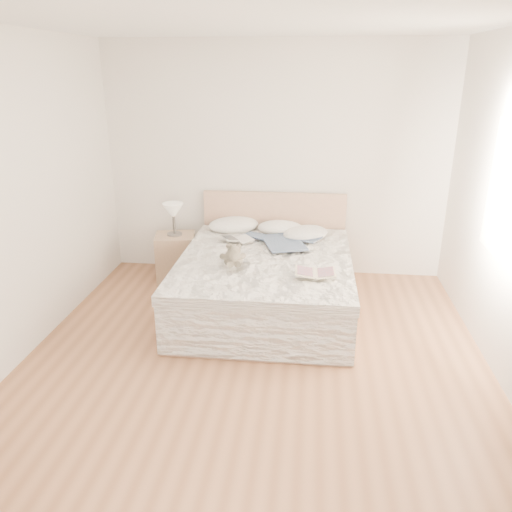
% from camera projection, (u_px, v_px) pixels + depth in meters
% --- Properties ---
extents(floor, '(4.00, 4.50, 0.00)m').
position_uv_depth(floor, '(252.00, 369.00, 4.21)').
color(floor, brown).
rests_on(floor, ground).
extents(ceiling, '(4.00, 4.50, 0.00)m').
position_uv_depth(ceiling, '(251.00, 15.00, 3.26)').
color(ceiling, white).
rests_on(ceiling, ground).
extents(wall_back, '(4.00, 0.02, 2.70)m').
position_uv_depth(wall_back, '(275.00, 162.00, 5.82)').
color(wall_back, silver).
rests_on(wall_back, ground).
extents(wall_front, '(4.00, 0.02, 2.70)m').
position_uv_depth(wall_front, '(170.00, 401.00, 1.64)').
color(wall_front, silver).
rests_on(wall_front, ground).
extents(wall_left, '(0.02, 4.50, 2.70)m').
position_uv_depth(wall_left, '(1.00, 207.00, 3.95)').
color(wall_left, silver).
rests_on(wall_left, ground).
extents(bed, '(1.72, 2.14, 1.00)m').
position_uv_depth(bed, '(266.00, 280.00, 5.21)').
color(bed, tan).
rests_on(bed, floor).
extents(nightstand, '(0.52, 0.48, 0.56)m').
position_uv_depth(nightstand, '(176.00, 258.00, 5.89)').
color(nightstand, '#9D8061').
rests_on(nightstand, floor).
extents(table_lamp, '(0.25, 0.25, 0.38)m').
position_uv_depth(table_lamp, '(173.00, 212.00, 5.70)').
color(table_lamp, '#534D47').
rests_on(table_lamp, nightstand).
extents(pillow_left, '(0.70, 0.59, 0.18)m').
position_uv_depth(pillow_left, '(234.00, 225.00, 5.90)').
color(pillow_left, white).
rests_on(pillow_left, bed).
extents(pillow_middle, '(0.55, 0.40, 0.16)m').
position_uv_depth(pillow_middle, '(280.00, 228.00, 5.79)').
color(pillow_middle, white).
rests_on(pillow_middle, bed).
extents(pillow_right, '(0.66, 0.63, 0.16)m').
position_uv_depth(pillow_right, '(305.00, 233.00, 5.59)').
color(pillow_right, silver).
rests_on(pillow_right, bed).
extents(blouse, '(0.79, 0.81, 0.02)m').
position_uv_depth(blouse, '(283.00, 242.00, 5.34)').
color(blouse, '#364663').
rests_on(blouse, bed).
extents(photo_book, '(0.39, 0.37, 0.02)m').
position_uv_depth(photo_book, '(237.00, 239.00, 5.43)').
color(photo_book, silver).
rests_on(photo_book, bed).
extents(childrens_book, '(0.39, 0.27, 0.02)m').
position_uv_depth(childrens_book, '(315.00, 273.00, 4.53)').
color(childrens_book, '#F5E7C2').
rests_on(childrens_book, bed).
extents(teddy_bear, '(0.27, 0.34, 0.16)m').
position_uv_depth(teddy_bear, '(233.00, 263.00, 4.71)').
color(teddy_bear, '#5F5849').
rests_on(teddy_bear, bed).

